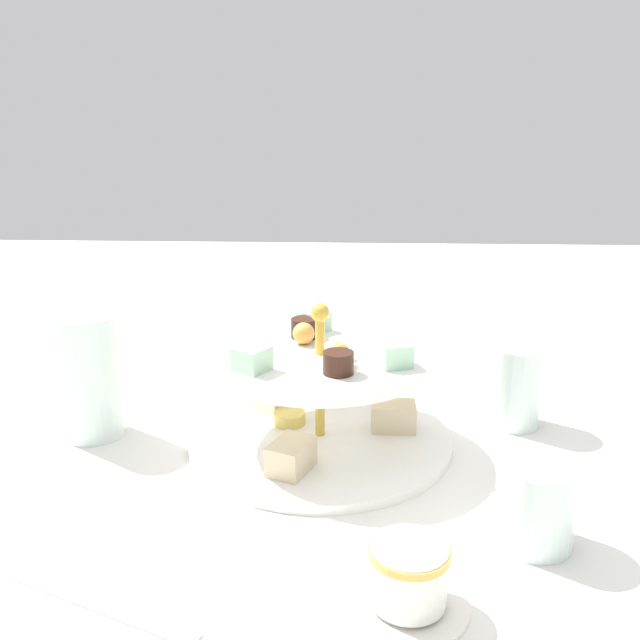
{
  "coord_description": "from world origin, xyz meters",
  "views": [
    {
      "loc": [
        -0.03,
        0.67,
        0.34
      ],
      "look_at": [
        0.0,
        0.0,
        0.14
      ],
      "focal_mm": 38.14,
      "sensor_mm": 36.0,
      "label": 1
    }
  ],
  "objects_px": {
    "teacup_with_saucer": "(408,578)",
    "water_glass_tall_right": "(90,376)",
    "tiered_serving_stand": "(320,403)",
    "butter_knife_left": "(303,349)",
    "water_glass_mid_back": "(515,386)",
    "water_glass_short_left": "(536,504)",
    "butter_knife_right": "(100,604)"
  },
  "relations": [
    {
      "from": "butter_knife_left",
      "to": "water_glass_tall_right",
      "type": "bearing_deg",
      "value": 42.43
    },
    {
      "from": "water_glass_tall_right",
      "to": "butter_knife_left",
      "type": "bearing_deg",
      "value": -126.43
    },
    {
      "from": "tiered_serving_stand",
      "to": "water_glass_tall_right",
      "type": "bearing_deg",
      "value": -2.36
    },
    {
      "from": "butter_knife_left",
      "to": "water_glass_mid_back",
      "type": "distance_m",
      "value": 0.36
    },
    {
      "from": "water_glass_short_left",
      "to": "butter_knife_left",
      "type": "xyz_separation_m",
      "value": [
        0.22,
        -0.47,
        -0.03
      ]
    },
    {
      "from": "water_glass_tall_right",
      "to": "water_glass_short_left",
      "type": "distance_m",
      "value": 0.48
    },
    {
      "from": "tiered_serving_stand",
      "to": "butter_knife_right",
      "type": "bearing_deg",
      "value": 60.69
    },
    {
      "from": "teacup_with_saucer",
      "to": "butter_knife_left",
      "type": "height_order",
      "value": "teacup_with_saucer"
    },
    {
      "from": "teacup_with_saucer",
      "to": "water_glass_tall_right",
      "type": "bearing_deg",
      "value": -38.99
    },
    {
      "from": "water_glass_tall_right",
      "to": "teacup_with_saucer",
      "type": "bearing_deg",
      "value": 141.01
    },
    {
      "from": "water_glass_short_left",
      "to": "butter_knife_right",
      "type": "relative_size",
      "value": 0.42
    },
    {
      "from": "water_glass_tall_right",
      "to": "water_glass_short_left",
      "type": "bearing_deg",
      "value": 157.52
    },
    {
      "from": "water_glass_short_left",
      "to": "water_glass_tall_right",
      "type": "bearing_deg",
      "value": -22.48
    },
    {
      "from": "butter_knife_right",
      "to": "water_glass_mid_back",
      "type": "distance_m",
      "value": 0.49
    },
    {
      "from": "water_glass_short_left",
      "to": "water_glass_mid_back",
      "type": "xyz_separation_m",
      "value": [
        -0.03,
        -0.23,
        0.01
      ]
    },
    {
      "from": "tiered_serving_stand",
      "to": "water_glass_mid_back",
      "type": "bearing_deg",
      "value": -165.33
    },
    {
      "from": "water_glass_tall_right",
      "to": "water_glass_mid_back",
      "type": "bearing_deg",
      "value": -174.28
    },
    {
      "from": "teacup_with_saucer",
      "to": "tiered_serving_stand",
      "type": "bearing_deg",
      "value": -73.5
    },
    {
      "from": "butter_knife_left",
      "to": "water_glass_mid_back",
      "type": "bearing_deg",
      "value": 125.75
    },
    {
      "from": "tiered_serving_stand",
      "to": "water_glass_tall_right",
      "type": "distance_m",
      "value": 0.25
    },
    {
      "from": "tiered_serving_stand",
      "to": "butter_knife_right",
      "type": "distance_m",
      "value": 0.31
    },
    {
      "from": "water_glass_tall_right",
      "to": "tiered_serving_stand",
      "type": "bearing_deg",
      "value": 177.64
    },
    {
      "from": "tiered_serving_stand",
      "to": "water_glass_mid_back",
      "type": "xyz_separation_m",
      "value": [
        -0.22,
        -0.06,
        0.0
      ]
    },
    {
      "from": "water_glass_short_left",
      "to": "teacup_with_saucer",
      "type": "bearing_deg",
      "value": 36.98
    },
    {
      "from": "tiered_serving_stand",
      "to": "water_glass_short_left",
      "type": "height_order",
      "value": "tiered_serving_stand"
    },
    {
      "from": "tiered_serving_stand",
      "to": "butter_knife_left",
      "type": "distance_m",
      "value": 0.31
    },
    {
      "from": "water_glass_short_left",
      "to": "butter_knife_right",
      "type": "distance_m",
      "value": 0.35
    },
    {
      "from": "butter_knife_left",
      "to": "water_glass_mid_back",
      "type": "xyz_separation_m",
      "value": [
        -0.26,
        0.24,
        0.05
      ]
    },
    {
      "from": "water_glass_short_left",
      "to": "teacup_with_saucer",
      "type": "xyz_separation_m",
      "value": [
        0.11,
        0.08,
        -0.01
      ]
    },
    {
      "from": "water_glass_short_left",
      "to": "teacup_with_saucer",
      "type": "relative_size",
      "value": 0.8
    },
    {
      "from": "tiered_serving_stand",
      "to": "butter_knife_left",
      "type": "bearing_deg",
      "value": -82.7
    },
    {
      "from": "tiered_serving_stand",
      "to": "butter_knife_right",
      "type": "relative_size",
      "value": 1.67
    }
  ]
}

